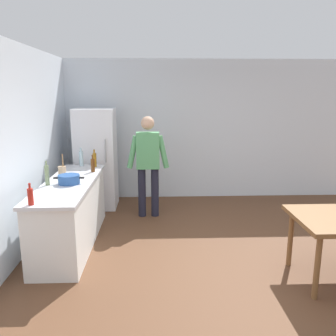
# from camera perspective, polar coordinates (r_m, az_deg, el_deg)

# --- Properties ---
(ground_plane) EXTENTS (14.00, 14.00, 0.00)m
(ground_plane) POSITION_cam_1_polar(r_m,az_deg,el_deg) (4.38, 9.40, -16.09)
(ground_plane) COLOR brown
(wall_back) EXTENTS (6.40, 0.12, 2.70)m
(wall_back) POSITION_cam_1_polar(r_m,az_deg,el_deg) (6.85, 4.83, 6.30)
(wall_back) COLOR silver
(wall_back) RESTS_ON ground_plane
(wall_left) EXTENTS (0.12, 5.60, 2.70)m
(wall_left) POSITION_cam_1_polar(r_m,az_deg,el_deg) (4.40, -25.87, 1.65)
(wall_left) COLOR silver
(wall_left) RESTS_ON ground_plane
(kitchen_counter) EXTENTS (0.64, 2.20, 0.90)m
(kitchen_counter) POSITION_cam_1_polar(r_m,az_deg,el_deg) (4.98, -15.75, -7.10)
(kitchen_counter) COLOR white
(kitchen_counter) RESTS_ON ground_plane
(refrigerator) EXTENTS (0.70, 0.67, 1.80)m
(refrigerator) POSITION_cam_1_polar(r_m,az_deg,el_deg) (6.36, -11.82, 1.51)
(refrigerator) COLOR white
(refrigerator) RESTS_ON ground_plane
(person) EXTENTS (0.70, 0.22, 1.70)m
(person) POSITION_cam_1_polar(r_m,az_deg,el_deg) (5.72, -3.33, 1.33)
(person) COLOR #1E1E2D
(person) RESTS_ON ground_plane
(cooking_pot) EXTENTS (0.40, 0.28, 0.12)m
(cooking_pot) POSITION_cam_1_polar(r_m,az_deg,el_deg) (4.70, -16.12, -1.82)
(cooking_pot) COLOR #285193
(cooking_pot) RESTS_ON kitchen_counter
(utensil_jar) EXTENTS (0.11, 0.11, 0.32)m
(utensil_jar) POSITION_cam_1_polar(r_m,az_deg,el_deg) (5.16, -17.18, -0.42)
(utensil_jar) COLOR tan
(utensil_jar) RESTS_ON kitchen_counter
(bottle_vinegar_tall) EXTENTS (0.06, 0.06, 0.32)m
(bottle_vinegar_tall) POSITION_cam_1_polar(r_m,az_deg,el_deg) (4.70, -19.46, -1.09)
(bottle_vinegar_tall) COLOR gray
(bottle_vinegar_tall) RESTS_ON kitchen_counter
(bottle_sauce_red) EXTENTS (0.06, 0.06, 0.24)m
(bottle_sauce_red) POSITION_cam_1_polar(r_m,az_deg,el_deg) (3.95, -21.88, -4.38)
(bottle_sauce_red) COLOR #B22319
(bottle_sauce_red) RESTS_ON kitchen_counter
(bottle_beer_brown) EXTENTS (0.06, 0.06, 0.26)m
(bottle_beer_brown) POSITION_cam_1_polar(r_m,az_deg,el_deg) (5.31, -12.39, 0.50)
(bottle_beer_brown) COLOR #5B3314
(bottle_beer_brown) RESTS_ON kitchen_counter
(bottle_water_clear) EXTENTS (0.07, 0.07, 0.30)m
(bottle_water_clear) POSITION_cam_1_polar(r_m,az_deg,el_deg) (5.77, -14.21, 1.56)
(bottle_water_clear) COLOR silver
(bottle_water_clear) RESTS_ON kitchen_counter
(bottle_oil_amber) EXTENTS (0.06, 0.06, 0.28)m
(bottle_oil_amber) POSITION_cam_1_polar(r_m,az_deg,el_deg) (5.67, -12.11, 1.37)
(bottle_oil_amber) COLOR #996619
(bottle_oil_amber) RESTS_ON kitchen_counter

